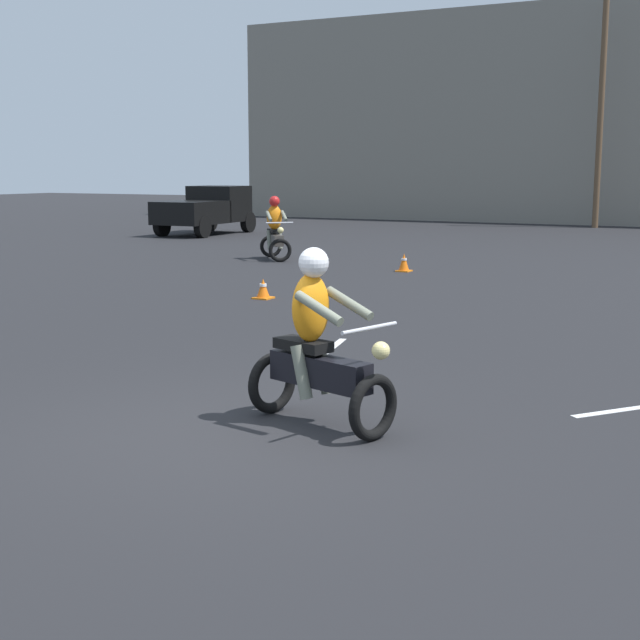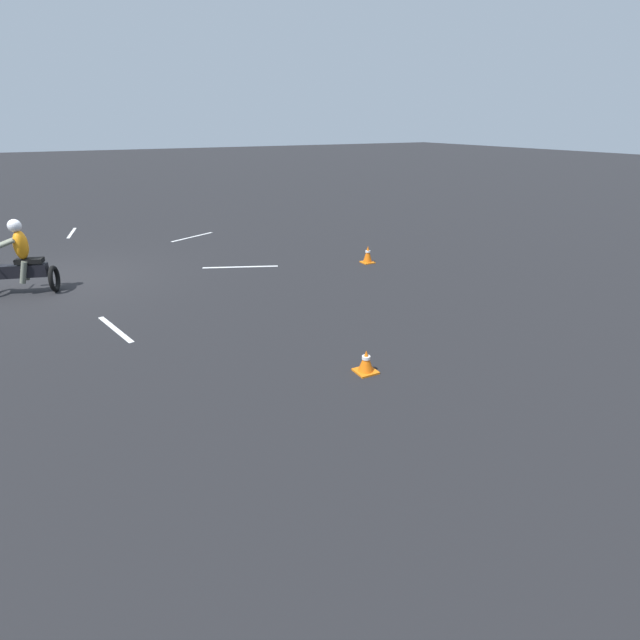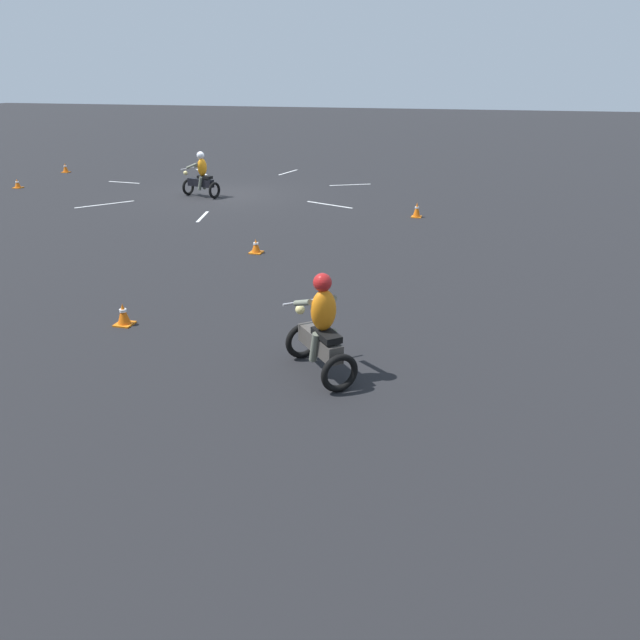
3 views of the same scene
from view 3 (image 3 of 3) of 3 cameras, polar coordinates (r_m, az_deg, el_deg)
The scene contains 15 objects.
ground_plane at distance 24.60m, azimuth -8.65°, elevation 11.29°, with size 120.00×120.00×0.00m, color black.
motorcycle_rider_foreground at distance 24.12m, azimuth -10.82°, elevation 12.70°, with size 1.56×1.01×1.66m.
motorcycle_rider_background at distance 9.44m, azimuth 0.09°, elevation -1.05°, with size 1.37×1.45×1.66m.
traffic_cone_near_right at distance 16.30m, azimuth -5.88°, elevation 6.72°, with size 0.32×0.32×0.37m.
traffic_cone_mid_center at distance 12.08m, azimuth -17.53°, elevation 0.48°, with size 0.32×0.32×0.42m.
traffic_cone_mid_left at distance 28.41m, azimuth -25.94°, elevation 11.14°, with size 0.32×0.32×0.36m.
traffic_cone_far_right at distance 32.03m, azimuth -22.25°, elevation 12.74°, with size 0.32×0.32×0.42m.
traffic_cone_far_center at distance 20.58m, azimuth 8.84°, elevation 9.89°, with size 0.32×0.32×0.47m.
lane_stripe_e at distance 28.28m, azimuth -17.49°, elevation 11.92°, with size 0.10×1.52×0.01m, color silver.
lane_stripe_ne at distance 23.69m, azimuth -19.06°, elevation 9.97°, with size 0.10×2.12×0.01m, color silver.
lane_stripe_n at distance 20.82m, azimuth -10.69°, elevation 9.28°, with size 0.10×1.60×0.01m, color silver.
lane_stripe_nw at distance 22.37m, azimuth 0.86°, elevation 10.50°, with size 0.10×1.98×0.01m, color silver.
lane_stripe_sw at distance 26.47m, azimuth 2.77°, elevation 12.25°, with size 0.10×1.75×0.01m, color silver.
lane_stripe_s at distance 29.85m, azimuth -2.92°, elevation 13.34°, with size 0.10×1.79×0.01m, color silver.
lane_stripe_se at distance 30.42m, azimuth -10.78°, elevation 13.16°, with size 0.10×2.05×0.01m, color silver.
Camera 3 is at (-9.64, 22.20, 4.39)m, focal length 35.00 mm.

